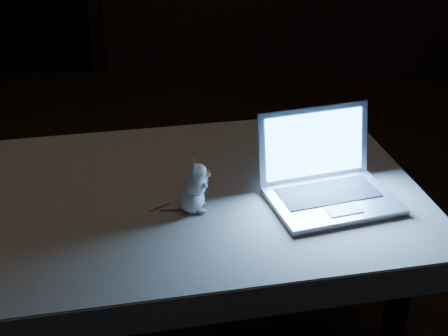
# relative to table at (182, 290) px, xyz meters

# --- Properties ---
(floor) EXTENTS (5.00, 5.00, 0.00)m
(floor) POSITION_rel_table_xyz_m (-0.25, 0.36, -0.33)
(floor) COLOR black
(floor) RESTS_ON ground
(table) EXTENTS (1.40, 1.07, 0.67)m
(table) POSITION_rel_table_xyz_m (0.00, 0.00, 0.00)
(table) COLOR black
(table) RESTS_ON floor
(tablecloth) EXTENTS (1.41, 1.00, 0.08)m
(tablecloth) POSITION_rel_table_xyz_m (0.08, -0.05, 0.30)
(tablecloth) COLOR #BCB29C
(tablecloth) RESTS_ON table
(laptop) EXTENTS (0.40, 0.38, 0.22)m
(laptop) POSITION_rel_table_xyz_m (0.42, -0.04, 0.45)
(laptop) COLOR silver
(laptop) RESTS_ON tablecloth
(plush_mouse) EXTENTS (0.11, 0.11, 0.14)m
(plush_mouse) POSITION_rel_table_xyz_m (0.04, -0.09, 0.41)
(plush_mouse) COLOR silver
(plush_mouse) RESTS_ON tablecloth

